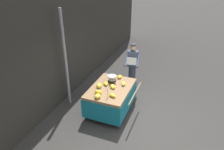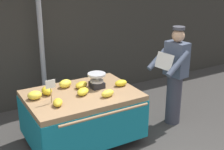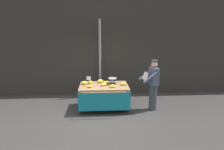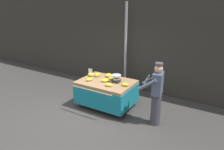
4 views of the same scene
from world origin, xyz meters
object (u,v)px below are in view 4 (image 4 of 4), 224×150
at_px(banana_bunch_5, 97,75).
at_px(banana_cart, 106,88).
at_px(street_pole, 126,49).
at_px(price_sign, 90,72).
at_px(banana_bunch_6, 91,74).
at_px(banana_bunch_4, 112,78).
at_px(banana_bunch_3, 105,80).
at_px(banana_bunch_7, 125,84).
at_px(banana_bunch_0, 109,75).
at_px(banana_bunch_1, 109,85).
at_px(banana_bunch_2, 89,79).
at_px(weighing_scale, 116,79).
at_px(vendor_person, 156,94).

bearing_deg(banana_bunch_5, banana_cart, -23.77).
distance_m(street_pole, price_sign, 1.67).
relative_size(price_sign, banana_bunch_6, 1.66).
distance_m(banana_cart, banana_bunch_4, 0.34).
bearing_deg(banana_cart, banana_bunch_3, -95.54).
distance_m(price_sign, banana_bunch_7, 1.18).
bearing_deg(street_pole, banana_bunch_6, -112.90).
distance_m(banana_bunch_0, banana_bunch_1, 0.76).
distance_m(street_pole, banana_bunch_5, 1.44).
xyz_separation_m(banana_cart, banana_bunch_2, (-0.46, -0.23, 0.26)).
distance_m(weighing_scale, banana_bunch_5, 0.78).
bearing_deg(banana_bunch_5, banana_bunch_2, -89.48).
bearing_deg(banana_bunch_2, banana_bunch_7, 9.36).
bearing_deg(vendor_person, banana_bunch_6, 172.08).
bearing_deg(banana_bunch_7, price_sign, -177.11).
height_order(banana_bunch_1, banana_bunch_4, banana_bunch_1).
relative_size(banana_cart, banana_bunch_1, 7.73).
bearing_deg(price_sign, banana_bunch_2, -71.23).
xyz_separation_m(street_pole, banana_bunch_7, (0.77, -1.49, -0.66)).
distance_m(price_sign, banana_bunch_1, 0.83).
bearing_deg(banana_bunch_3, vendor_person, -4.36).
bearing_deg(vendor_person, street_pole, 137.06).
xyz_separation_m(price_sign, banana_bunch_3, (0.50, 0.04, -0.20)).
relative_size(street_pole, weighing_scale, 11.09).
relative_size(banana_bunch_0, banana_bunch_1, 1.00).
bearing_deg(banana_bunch_3, banana_bunch_4, 69.74).
relative_size(street_pole, banana_bunch_5, 14.93).
xyz_separation_m(banana_bunch_2, banana_bunch_3, (0.45, 0.17, 0.00)).
relative_size(price_sign, banana_bunch_2, 1.58).
xyz_separation_m(street_pole, weighing_scale, (0.42, -1.36, -0.60)).
distance_m(banana_bunch_2, vendor_person, 2.10).
bearing_deg(vendor_person, price_sign, 177.79).
bearing_deg(banana_bunch_2, vendor_person, 1.17).
height_order(banana_bunch_0, vendor_person, vendor_person).
distance_m(weighing_scale, banana_bunch_7, 0.39).
xyz_separation_m(banana_bunch_1, banana_bunch_4, (-0.18, 0.51, -0.01)).
bearing_deg(vendor_person, banana_bunch_5, 169.38).
bearing_deg(banana_bunch_4, banana_bunch_2, -141.92).
relative_size(price_sign, banana_bunch_7, 1.61).
relative_size(street_pole, banana_cart, 1.87).
distance_m(banana_bunch_5, banana_bunch_7, 1.15).
xyz_separation_m(banana_bunch_5, banana_bunch_6, (-0.20, -0.07, 0.00)).
height_order(weighing_scale, banana_bunch_3, weighing_scale).
xyz_separation_m(banana_cart, banana_bunch_3, (-0.01, -0.06, 0.27)).
bearing_deg(weighing_scale, banana_bunch_6, 177.17).
distance_m(banana_bunch_0, vendor_person, 1.84).
distance_m(banana_bunch_2, banana_bunch_4, 0.70).
bearing_deg(banana_bunch_2, banana_bunch_4, 38.08).
xyz_separation_m(weighing_scale, price_sign, (-0.81, -0.19, 0.13)).
bearing_deg(weighing_scale, banana_bunch_7, -20.09).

